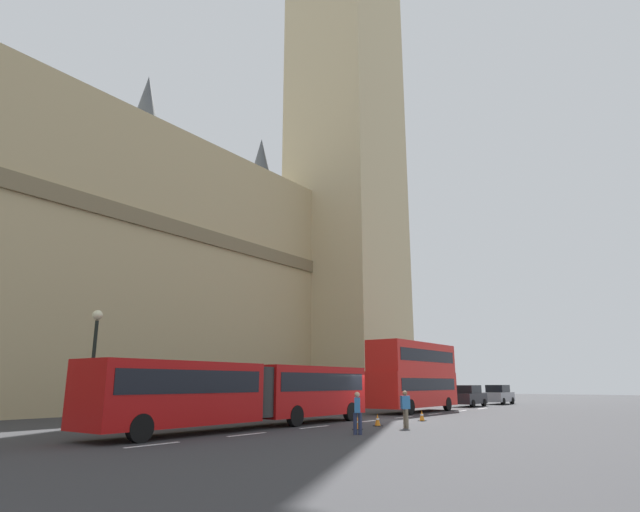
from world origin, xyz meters
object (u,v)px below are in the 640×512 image
Objects in this scene: traffic_cone_west at (358,423)px; pedestrian_near_cones at (357,411)px; articulated_bus at (250,390)px; traffic_cone_east at (422,416)px; traffic_cone_middle at (378,420)px; street_lamp at (93,360)px; double_decker_bus at (414,374)px; clock_tower at (344,58)px; sedan_lead at (469,396)px; sedan_trailing at (499,395)px; pedestrian_by_kerb at (405,408)px.

pedestrian_near_cones is at bearing -147.68° from traffic_cone_west.
articulated_bus is 10.29m from traffic_cone_east.
traffic_cone_west is at bearing -60.74° from articulated_bus.
street_lamp is (-10.07, 8.63, 2.77)m from traffic_cone_middle.
double_decker_bus reaches higher than pedestrian_near_cones.
traffic_cone_east is 8.93m from pedestrian_near_cones.
traffic_cone_east is (4.52, -0.21, 0.00)m from traffic_cone_middle.
clock_tower is 46.62× the size of pedestrian_near_cones.
clock_tower is at bearing 15.05° from street_lamp.
articulated_bus is 7.13m from street_lamp.
traffic_cone_middle is (-12.53, -4.13, -2.43)m from double_decker_bus.
articulated_bus is 28.47m from sedan_lead.
traffic_cone_middle is at bearing -172.66° from sedan_trailing.
pedestrian_by_kerb is (-4.82, -1.49, 0.63)m from traffic_cone_east.
clock_tower reaches higher than traffic_cone_middle.
traffic_cone_west is at bearing 32.32° from pedestrian_near_cones.
articulated_bus is at bearing 154.81° from traffic_cone_east.
clock_tower is 49.45m from traffic_cone_east.
sedan_lead is at bearing -95.97° from clock_tower.
sedan_lead is 26.42m from traffic_cone_west.
pedestrian_near_cones is 1.00× the size of pedestrian_by_kerb.
street_lamp is at bearing 168.73° from double_decker_bus.
pedestrian_by_kerb is (-12.84, -5.83, -1.80)m from double_decker_bus.
articulated_bus is 3.15× the size of street_lamp.
street_lamp reaches higher than double_decker_bus.
pedestrian_by_kerb is at bearing -165.85° from sedan_lead.
double_decker_bus is (-12.66, -13.99, -38.59)m from clock_tower.
traffic_cone_east is 5.09m from pedestrian_by_kerb.
traffic_cone_east is (9.22, -4.34, -1.46)m from articulated_bus.
sedan_lead is 24.16m from traffic_cone_middle.
traffic_cone_east is at bearing -2.65° from traffic_cone_middle.
sedan_lead is 19.79m from traffic_cone_east.
sedan_trailing is 7.59× the size of traffic_cone_middle.
double_decker_bus is at bearing -178.78° from sedan_lead.
double_decker_bus is at bearing 0.01° from articulated_bus.
sedan_trailing is 41.20m from street_lamp.
sedan_lead reaches higher than traffic_cone_middle.
sedan_lead is 2.60× the size of pedestrian_near_cones.
sedan_trailing is at bearing -3.23° from sedan_lead.
pedestrian_by_kerb is (9.77, -10.33, -2.14)m from street_lamp.
pedestrian_by_kerb is (3.98, -0.15, 0.00)m from pedestrian_near_cones.
pedestrian_near_cones is (-4.29, -1.55, 0.63)m from traffic_cone_middle.
clock_tower is 46.62× the size of pedestrian_by_kerb.
pedestrian_near_cones is (-35.09, -5.52, -0.00)m from sedan_trailing.
sedan_trailing is 33.33m from traffic_cone_west.
articulated_bus is 9.81× the size of pedestrian_by_kerb.
pedestrian_by_kerb reaches higher than traffic_cone_middle.
sedan_trailing is (5.61, -14.15, -40.38)m from clock_tower.
double_decker_bus reaches higher than sedan_lead.
street_lamp is at bearing 139.40° from traffic_cone_middle.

